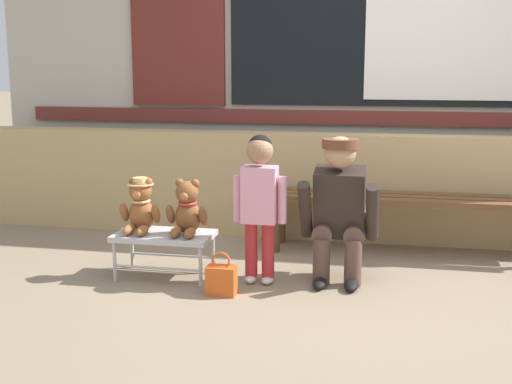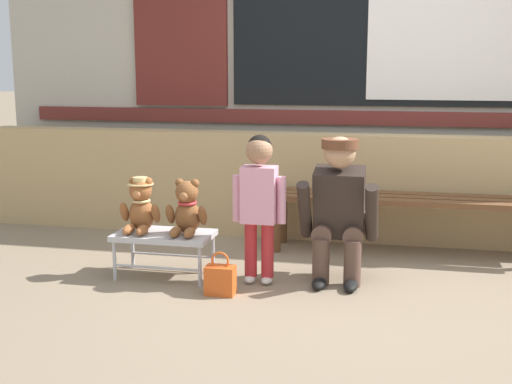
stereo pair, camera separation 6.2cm
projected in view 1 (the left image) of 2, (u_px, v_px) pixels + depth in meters
ground_plane at (354, 298)px, 4.03m from camera, size 60.00×60.00×0.00m
brick_low_wall at (366, 188)px, 5.33m from camera, size 6.56×0.25×0.85m
shop_facade at (374, 35)px, 5.60m from camera, size 6.69×0.26×3.23m
wooden_bench_long at (408, 205)px, 4.92m from camera, size 2.10×0.40×0.44m
small_display_bench at (164, 238)px, 4.39m from camera, size 0.64×0.36×0.30m
teddy_bear_with_hat at (140, 206)px, 4.39m from camera, size 0.28×0.27×0.36m
teddy_bear_plain at (187, 210)px, 4.33m from camera, size 0.28×0.26×0.36m
child_standing at (260, 193)px, 4.22m from camera, size 0.35×0.18×0.96m
adult_crouching at (341, 209)px, 4.27m from camera, size 0.50×0.49×0.95m
handbag_on_ground at (221, 280)px, 4.08m from camera, size 0.18×0.11×0.27m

